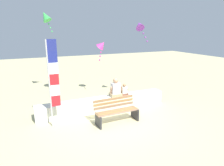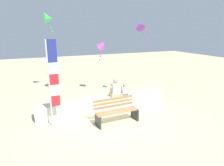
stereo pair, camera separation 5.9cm
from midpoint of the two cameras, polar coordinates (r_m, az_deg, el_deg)
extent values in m
plane|color=#C8BE8C|center=(7.66, 1.02, -10.63)|extent=(40.00, 40.00, 0.00)
cube|color=silver|center=(8.47, -2.05, -6.00)|extent=(5.64, 0.53, 0.56)
cube|color=#987258|center=(7.13, 2.37, -8.69)|extent=(1.64, 0.11, 0.03)
cube|color=#A67D49|center=(7.22, 1.95, -8.37)|extent=(1.64, 0.11, 0.03)
cube|color=#A4784C|center=(7.31, 1.55, -8.05)|extent=(1.64, 0.11, 0.03)
cube|color=#A3744F|center=(7.40, 1.15, -7.74)|extent=(1.64, 0.11, 0.03)
cube|color=#9F7B5A|center=(7.45, 0.79, -6.61)|extent=(1.64, 0.09, 0.10)
cube|color=#A77D4D|center=(7.42, 0.72, -5.61)|extent=(1.64, 0.09, 0.10)
cube|color=#9C724C|center=(7.39, 0.65, -4.62)|extent=(1.64, 0.09, 0.10)
cube|color=#2D2D33|center=(7.08, -3.87, -10.90)|extent=(0.06, 0.53, 0.45)
cube|color=#2D2D33|center=(7.70, 6.85, -8.75)|extent=(0.06, 0.53, 0.45)
cube|color=tan|center=(8.50, 1.26, -3.44)|extent=(0.48, 0.39, 0.13)
cube|color=silver|center=(8.42, 1.27, -1.53)|extent=(0.37, 0.24, 0.46)
cylinder|color=tan|center=(8.32, -0.10, -2.11)|extent=(0.08, 0.18, 0.33)
cylinder|color=tan|center=(8.51, 2.74, -1.75)|extent=(0.08, 0.18, 0.33)
sphere|color=tan|center=(8.32, 1.29, 0.74)|extent=(0.23, 0.23, 0.23)
cube|color=brown|center=(8.69, 3.77, -3.24)|extent=(0.30, 0.25, 0.08)
cube|color=white|center=(8.63, 3.79, -2.06)|extent=(0.23, 0.15, 0.29)
cylinder|color=#9F754F|center=(8.57, 2.96, -2.42)|extent=(0.05, 0.12, 0.21)
cylinder|color=#9F754F|center=(8.69, 4.68, -2.19)|extent=(0.05, 0.12, 0.21)
sphere|color=#9F754F|center=(8.57, 3.81, -0.67)|extent=(0.14, 0.14, 0.14)
cylinder|color=#B7B7BC|center=(6.94, -17.56, -0.64)|extent=(0.05, 0.05, 3.05)
cube|color=red|center=(7.13, -15.79, -4.98)|extent=(0.30, 0.02, 0.38)
cube|color=white|center=(7.01, -16.01, -2.04)|extent=(0.30, 0.02, 0.38)
cube|color=red|center=(6.91, -16.24, 1.00)|extent=(0.30, 0.02, 0.38)
cube|color=white|center=(6.83, -16.47, 4.11)|extent=(0.30, 0.02, 0.38)
cube|color=navy|center=(6.77, -16.71, 7.29)|extent=(0.30, 0.02, 0.38)
cube|color=navy|center=(6.74, -16.96, 10.52)|extent=(0.30, 0.02, 0.38)
cone|color=green|center=(10.65, -18.51, 17.92)|extent=(0.72, 0.73, 0.62)
sphere|color=#3EBC5A|center=(10.72, -18.07, 16.96)|extent=(0.08, 0.08, 0.08)
sphere|color=#3EBC5A|center=(10.79, -17.63, 16.02)|extent=(0.08, 0.08, 0.08)
sphere|color=#3EBC5A|center=(10.86, -17.21, 15.09)|extent=(0.08, 0.08, 0.08)
sphere|color=#3EBC5A|center=(10.94, -16.79, 14.17)|extent=(0.08, 0.08, 0.08)
cone|color=purple|center=(9.40, 8.25, 16.30)|extent=(0.52, 0.62, 0.54)
sphere|color=purple|center=(9.43, 8.82, 15.18)|extent=(0.08, 0.08, 0.08)
sphere|color=purple|center=(9.46, 9.37, 14.07)|extent=(0.08, 0.08, 0.08)
sphere|color=purple|center=(9.49, 9.91, 12.96)|extent=(0.08, 0.08, 0.08)
sphere|color=purple|center=(9.53, 10.45, 11.86)|extent=(0.08, 0.08, 0.08)
cone|color=#DB3D9E|center=(10.18, -2.72, 11.04)|extent=(0.72, 0.70, 0.56)
sphere|color=#DA2E9A|center=(10.10, -2.89, 9.99)|extent=(0.08, 0.08, 0.08)
sphere|color=#DA2E9A|center=(10.02, -3.06, 8.91)|extent=(0.08, 0.08, 0.08)
sphere|color=#DA2E9A|center=(9.95, -3.23, 7.82)|extent=(0.08, 0.08, 0.08)
sphere|color=#DA2E9A|center=(9.88, -3.40, 6.71)|extent=(0.08, 0.08, 0.08)
camera|label=1|loc=(0.03, -89.80, 0.05)|focal=31.43mm
camera|label=2|loc=(0.03, 90.20, -0.05)|focal=31.43mm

